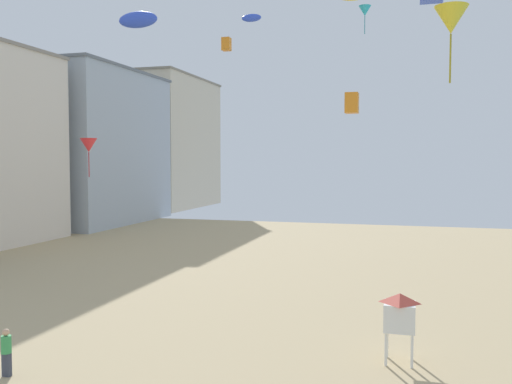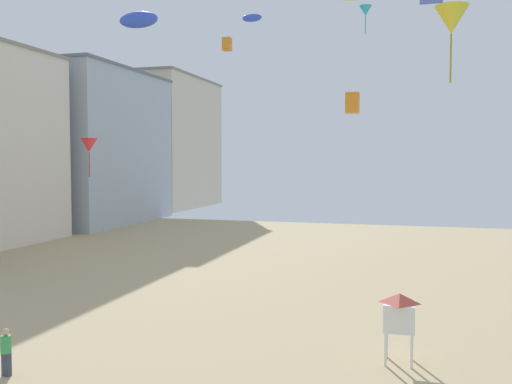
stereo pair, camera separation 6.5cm
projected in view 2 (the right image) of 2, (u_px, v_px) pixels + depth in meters
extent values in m
cube|color=#ADB7C1|center=(76.00, 148.00, 66.95)|extent=(15.87, 19.55, 17.60)
cube|color=slate|center=(75.00, 73.00, 66.45)|extent=(16.19, 19.94, 0.30)
cube|color=beige|center=(160.00, 144.00, 88.92)|extent=(13.33, 20.38, 19.99)
cube|color=gray|center=(160.00, 79.00, 88.35)|extent=(13.59, 20.79, 0.30)
cube|color=#383D4C|center=(7.00, 364.00, 19.09)|extent=(0.28, 0.18, 0.80)
cylinder|color=#389951|center=(6.00, 344.00, 19.05)|extent=(0.34, 0.34, 0.60)
sphere|color=tan|center=(6.00, 332.00, 19.02)|extent=(0.24, 0.24, 0.24)
cylinder|color=white|center=(386.00, 349.00, 20.02)|extent=(0.10, 0.10, 1.20)
cylinder|color=white|center=(412.00, 352.00, 19.77)|extent=(0.10, 0.10, 1.20)
cylinder|color=white|center=(387.00, 341.00, 20.88)|extent=(0.10, 0.10, 1.20)
cylinder|color=white|center=(412.00, 344.00, 20.64)|extent=(0.10, 0.10, 1.20)
cube|color=white|center=(399.00, 317.00, 20.27)|extent=(1.10, 1.10, 1.00)
pyramid|color=#D14C3D|center=(400.00, 298.00, 20.23)|extent=(1.10, 1.10, 0.35)
cone|color=red|center=(89.00, 145.00, 29.69)|extent=(0.90, 0.90, 0.74)
cylinder|color=maroon|center=(89.00, 165.00, 29.74)|extent=(0.05, 0.05, 1.31)
cone|color=yellow|center=(451.00, 20.00, 29.20)|extent=(1.75, 1.75, 1.43)
cylinder|color=#A49220|center=(451.00, 58.00, 29.32)|extent=(0.10, 0.10, 2.55)
cube|color=orange|center=(352.00, 103.00, 40.13)|extent=(0.93, 0.93, 1.46)
cone|color=#2DB7CC|center=(366.00, 11.00, 42.60)|extent=(0.93, 0.93, 0.76)
cylinder|color=teal|center=(365.00, 25.00, 42.66)|extent=(0.05, 0.05, 1.36)
ellipsoid|color=blue|center=(139.00, 20.00, 36.01)|extent=(2.71, 0.75, 1.05)
cube|color=orange|center=(227.00, 44.00, 44.00)|extent=(0.64, 0.64, 1.01)
ellipsoid|color=blue|center=(252.00, 18.00, 39.81)|extent=(1.44, 0.40, 0.56)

